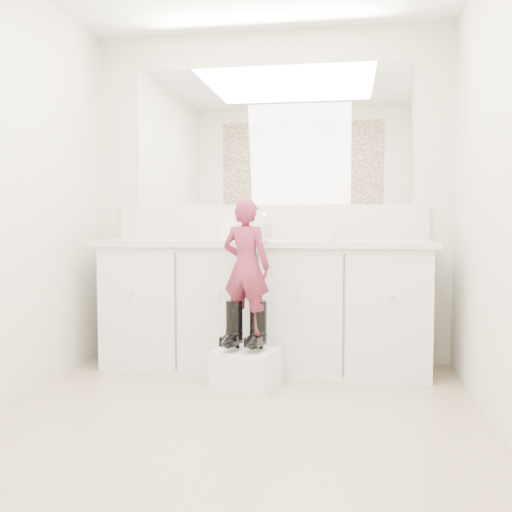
# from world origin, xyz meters

# --- Properties ---
(floor) EXTENTS (3.00, 3.00, 0.00)m
(floor) POSITION_xyz_m (0.00, 0.00, 0.00)
(floor) COLOR #7F6F53
(floor) RESTS_ON ground
(wall_back) EXTENTS (2.60, 0.00, 2.60)m
(wall_back) POSITION_xyz_m (0.00, 1.50, 1.20)
(wall_back) COLOR beige
(wall_back) RESTS_ON floor
(wall_front) EXTENTS (2.60, 0.00, 2.60)m
(wall_front) POSITION_xyz_m (0.00, -1.50, 1.20)
(wall_front) COLOR beige
(wall_front) RESTS_ON floor
(vanity_cabinet) EXTENTS (2.20, 0.55, 0.85)m
(vanity_cabinet) POSITION_xyz_m (0.00, 1.23, 0.42)
(vanity_cabinet) COLOR silver
(vanity_cabinet) RESTS_ON floor
(countertop) EXTENTS (2.28, 0.58, 0.04)m
(countertop) POSITION_xyz_m (0.00, 1.21, 0.87)
(countertop) COLOR beige
(countertop) RESTS_ON vanity_cabinet
(backsplash) EXTENTS (2.28, 0.03, 0.25)m
(backsplash) POSITION_xyz_m (0.00, 1.49, 1.02)
(backsplash) COLOR beige
(backsplash) RESTS_ON countertop
(mirror) EXTENTS (2.00, 0.02, 1.00)m
(mirror) POSITION_xyz_m (0.00, 1.49, 1.64)
(mirror) COLOR white
(mirror) RESTS_ON wall_back
(faucet) EXTENTS (0.08, 0.08, 0.10)m
(faucet) POSITION_xyz_m (0.00, 1.38, 0.94)
(faucet) COLOR silver
(faucet) RESTS_ON countertop
(cup) EXTENTS (0.11, 0.11, 0.08)m
(cup) POSITION_xyz_m (0.46, 1.18, 0.93)
(cup) COLOR beige
(cup) RESTS_ON countertop
(soap_bottle) EXTENTS (0.10, 0.10, 0.21)m
(soap_bottle) POSITION_xyz_m (-0.26, 1.26, 0.99)
(soap_bottle) COLOR silver
(soap_bottle) RESTS_ON countertop
(step_stool) EXTENTS (0.42, 0.38, 0.23)m
(step_stool) POSITION_xyz_m (-0.04, 0.75, 0.12)
(step_stool) COLOR white
(step_stool) RESTS_ON floor
(boot_left) EXTENTS (0.15, 0.22, 0.30)m
(boot_left) POSITION_xyz_m (-0.11, 0.75, 0.38)
(boot_left) COLOR black
(boot_left) RESTS_ON step_stool
(boot_right) EXTENTS (0.15, 0.22, 0.30)m
(boot_right) POSITION_xyz_m (0.04, 0.75, 0.38)
(boot_right) COLOR black
(boot_right) RESTS_ON step_stool
(toddler) EXTENTS (0.34, 0.26, 0.82)m
(toddler) POSITION_xyz_m (-0.04, 0.75, 0.74)
(toddler) COLOR #B43760
(toddler) RESTS_ON step_stool
(toothbrush) EXTENTS (0.13, 0.04, 0.06)m
(toothbrush) POSITION_xyz_m (0.03, 0.73, 0.88)
(toothbrush) COLOR #E559B1
(toothbrush) RESTS_ON toddler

